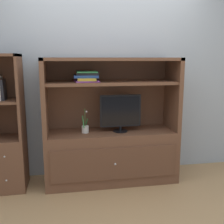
{
  "coord_description": "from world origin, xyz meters",
  "views": [
    {
      "loc": [
        -0.54,
        -2.76,
        1.52
      ],
      "look_at": [
        0.0,
        0.35,
        0.89
      ],
      "focal_mm": 43.2,
      "sensor_mm": 36.0,
      "label": 1
    }
  ],
  "objects_px": {
    "tv_monitor": "(121,112)",
    "potted_plant": "(85,129)",
    "bookshelf_tall": "(8,144)",
    "magazine_stack": "(87,76)",
    "media_console": "(111,143)"
  },
  "relations": [
    {
      "from": "tv_monitor",
      "to": "potted_plant",
      "type": "distance_m",
      "value": 0.47
    },
    {
      "from": "bookshelf_tall",
      "to": "potted_plant",
      "type": "bearing_deg",
      "value": -1.78
    },
    {
      "from": "media_console",
      "to": "tv_monitor",
      "type": "xyz_separation_m",
      "value": [
        0.11,
        -0.04,
        0.39
      ]
    },
    {
      "from": "media_console",
      "to": "potted_plant",
      "type": "relative_size",
      "value": 5.44
    },
    {
      "from": "bookshelf_tall",
      "to": "media_console",
      "type": "bearing_deg",
      "value": -0.12
    },
    {
      "from": "media_console",
      "to": "bookshelf_tall",
      "type": "xyz_separation_m",
      "value": [
        -1.22,
        0.0,
        0.05
      ]
    },
    {
      "from": "bookshelf_tall",
      "to": "magazine_stack",
      "type": "bearing_deg",
      "value": -0.53
    },
    {
      "from": "media_console",
      "to": "magazine_stack",
      "type": "distance_m",
      "value": 0.87
    },
    {
      "from": "tv_monitor",
      "to": "magazine_stack",
      "type": "bearing_deg",
      "value": 175.12
    },
    {
      "from": "potted_plant",
      "to": "magazine_stack",
      "type": "distance_m",
      "value": 0.62
    },
    {
      "from": "media_console",
      "to": "bookshelf_tall",
      "type": "height_order",
      "value": "bookshelf_tall"
    },
    {
      "from": "tv_monitor",
      "to": "bookshelf_tall",
      "type": "bearing_deg",
      "value": 178.17
    },
    {
      "from": "potted_plant",
      "to": "magazine_stack",
      "type": "height_order",
      "value": "magazine_stack"
    },
    {
      "from": "potted_plant",
      "to": "magazine_stack",
      "type": "xyz_separation_m",
      "value": [
        0.03,
        0.02,
        0.62
      ]
    },
    {
      "from": "media_console",
      "to": "magazine_stack",
      "type": "relative_size",
      "value": 4.93
    }
  ]
}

